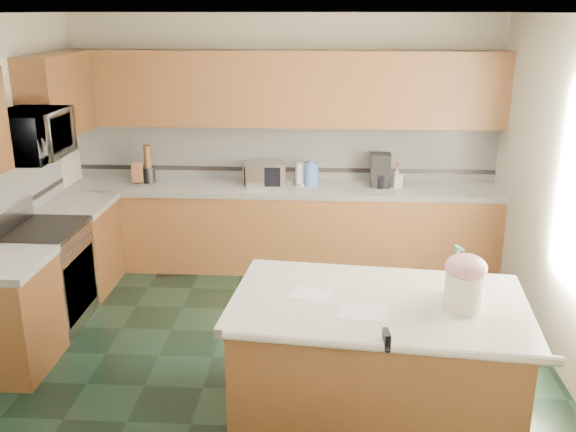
{
  "coord_description": "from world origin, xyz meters",
  "views": [
    {
      "loc": [
        0.44,
        -4.62,
        2.72
      ],
      "look_at": [
        0.15,
        0.35,
        1.12
      ],
      "focal_mm": 40.0,
      "sensor_mm": 36.0,
      "label": 1
    }
  ],
  "objects_px": {
    "coffee_maker": "(380,170)",
    "treat_jar": "(464,292)",
    "soap_bottle_island": "(456,271)",
    "knife_block": "(137,173)",
    "island_top": "(379,304)",
    "toaster_oven": "(263,174)",
    "island_base": "(376,366)"
  },
  "relations": [
    {
      "from": "coffee_maker",
      "to": "treat_jar",
      "type": "bearing_deg",
      "value": -81.85
    },
    {
      "from": "soap_bottle_island",
      "to": "coffee_maker",
      "type": "bearing_deg",
      "value": 73.68
    },
    {
      "from": "soap_bottle_island",
      "to": "knife_block",
      "type": "height_order",
      "value": "soap_bottle_island"
    },
    {
      "from": "coffee_maker",
      "to": "soap_bottle_island",
      "type": "bearing_deg",
      "value": -81.67
    },
    {
      "from": "treat_jar",
      "to": "soap_bottle_island",
      "type": "relative_size",
      "value": 0.72
    },
    {
      "from": "island_top",
      "to": "soap_bottle_island",
      "type": "bearing_deg",
      "value": 16.49
    },
    {
      "from": "coffee_maker",
      "to": "island_top",
      "type": "bearing_deg",
      "value": -91.91
    },
    {
      "from": "toaster_oven",
      "to": "coffee_maker",
      "type": "bearing_deg",
      "value": -12.97
    },
    {
      "from": "soap_bottle_island",
      "to": "knife_block",
      "type": "xyz_separation_m",
      "value": [
        -2.9,
        2.73,
        -0.06
      ]
    },
    {
      "from": "treat_jar",
      "to": "toaster_oven",
      "type": "bearing_deg",
      "value": 127.92
    },
    {
      "from": "island_top",
      "to": "knife_block",
      "type": "xyz_separation_m",
      "value": [
        -2.4,
        2.83,
        0.14
      ]
    },
    {
      "from": "treat_jar",
      "to": "coffee_maker",
      "type": "relative_size",
      "value": 0.71
    },
    {
      "from": "island_top",
      "to": "toaster_oven",
      "type": "relative_size",
      "value": 4.52
    },
    {
      "from": "knife_block",
      "to": "toaster_oven",
      "type": "relative_size",
      "value": 0.52
    },
    {
      "from": "treat_jar",
      "to": "soap_bottle_island",
      "type": "bearing_deg",
      "value": 103.52
    },
    {
      "from": "treat_jar",
      "to": "toaster_oven",
      "type": "distance_m",
      "value": 3.32
    },
    {
      "from": "island_top",
      "to": "coffee_maker",
      "type": "xyz_separation_m",
      "value": [
        0.23,
        2.86,
        0.21
      ]
    },
    {
      "from": "treat_jar",
      "to": "island_top",
      "type": "bearing_deg",
      "value": 177.62
    },
    {
      "from": "island_base",
      "to": "coffee_maker",
      "type": "relative_size",
      "value": 5.17
    },
    {
      "from": "treat_jar",
      "to": "soap_bottle_island",
      "type": "xyz_separation_m",
      "value": [
        -0.01,
        0.21,
        0.05
      ]
    },
    {
      "from": "island_top",
      "to": "coffee_maker",
      "type": "relative_size",
      "value": 5.45
    },
    {
      "from": "island_base",
      "to": "island_top",
      "type": "height_order",
      "value": "island_top"
    },
    {
      "from": "island_top",
      "to": "soap_bottle_island",
      "type": "distance_m",
      "value": 0.55
    },
    {
      "from": "treat_jar",
      "to": "knife_block",
      "type": "distance_m",
      "value": 4.14
    },
    {
      "from": "treat_jar",
      "to": "toaster_oven",
      "type": "xyz_separation_m",
      "value": [
        -1.54,
        2.94,
        -0.0
      ]
    },
    {
      "from": "island_top",
      "to": "knife_block",
      "type": "relative_size",
      "value": 8.61
    },
    {
      "from": "island_base",
      "to": "island_top",
      "type": "xyz_separation_m",
      "value": [
        0.0,
        0.0,
        0.46
      ]
    },
    {
      "from": "toaster_oven",
      "to": "island_top",
      "type": "bearing_deg",
      "value": -84.44
    },
    {
      "from": "island_top",
      "to": "treat_jar",
      "type": "distance_m",
      "value": 0.55
    },
    {
      "from": "island_top",
      "to": "treat_jar",
      "type": "height_order",
      "value": "treat_jar"
    },
    {
      "from": "island_top",
      "to": "toaster_oven",
      "type": "xyz_separation_m",
      "value": [
        -1.02,
        2.83,
        0.15
      ]
    },
    {
      "from": "toaster_oven",
      "to": "soap_bottle_island",
      "type": "bearing_deg",
      "value": -75.16
    }
  ]
}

